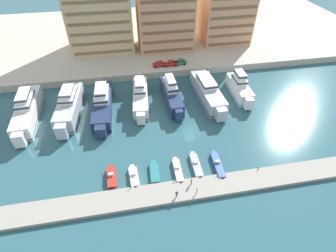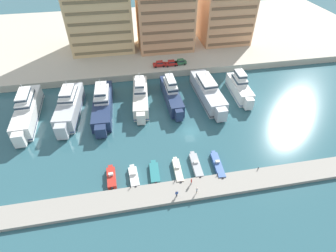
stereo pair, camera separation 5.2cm
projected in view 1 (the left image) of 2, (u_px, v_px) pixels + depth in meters
ground_plane at (190, 132)px, 66.05m from camera, size 400.00×400.00×0.00m
quay_promenade at (155, 34)px, 111.88m from camera, size 180.00×70.00×2.24m
pier_dock at (211, 186)px, 52.87m from camera, size 120.00×5.01×0.76m
yacht_white_far_left at (27, 110)px, 68.51m from camera, size 5.40×23.07×8.73m
yacht_silver_left at (69, 106)px, 69.87m from camera, size 6.44×21.11×8.66m
yacht_navy_mid_left at (102, 103)px, 71.35m from camera, size 5.58×23.07×8.22m
yacht_ivory_center_left at (140, 95)px, 74.13m from camera, size 5.63×20.60×8.20m
yacht_navy_center at (171, 94)px, 74.61m from camera, size 4.08×19.68×8.59m
yacht_silver_center_right at (208, 92)px, 75.69m from camera, size 5.70×22.90×7.42m
yacht_white_mid_right at (240, 87)px, 77.06m from camera, size 4.43×16.14×8.71m
motorboat_red_far_left at (111, 177)px, 54.34m from camera, size 1.98×6.24×1.64m
motorboat_white_left at (134, 177)px, 54.67m from camera, size 2.09×6.15×1.38m
motorboat_teal_mid_left at (155, 172)px, 55.60m from camera, size 2.16×6.38×0.83m
motorboat_cream_center_left at (178, 170)px, 55.87m from camera, size 1.67×7.14×1.33m
motorboat_grey_center at (196, 165)px, 57.05m from camera, size 1.83×7.60×1.29m
motorboat_blue_center_right at (218, 165)px, 57.00m from camera, size 1.97×8.04×1.44m
car_red_far_left at (159, 64)px, 86.86m from camera, size 4.14×2.00×1.80m
car_red_left at (171, 63)px, 87.25m from camera, size 4.17×2.05×1.80m
car_green_mid_left at (180, 62)px, 87.93m from camera, size 4.21×2.14×1.80m
apartment_block_far_left at (99, 10)px, 90.21m from camera, size 22.18×16.40×28.95m
apartment_block_left at (165, 19)px, 93.08m from camera, size 19.68×14.78×22.02m
apartment_block_mid_left at (225, 15)px, 98.01m from camera, size 18.13×15.25×21.36m
pedestrian_near_edge at (197, 190)px, 50.66m from camera, size 0.43×0.50×1.57m
pedestrian_mid_deck at (177, 193)px, 50.08m from camera, size 0.60×0.27×1.56m
pedestrian_far_side at (191, 181)px, 52.24m from camera, size 0.32×0.61×1.62m
bollard_west at (130, 187)px, 51.89m from camera, size 0.20×0.20×0.61m
bollard_west_mid at (175, 180)px, 53.13m from camera, size 0.20×0.20×0.61m
bollard_east_mid at (218, 174)px, 54.36m from camera, size 0.20×0.20×0.61m
bollard_east at (258, 168)px, 55.60m from camera, size 0.20×0.20×0.61m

